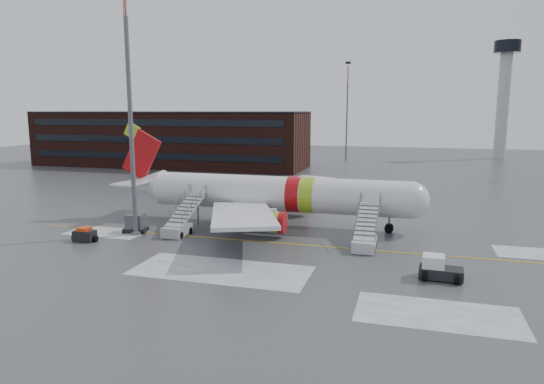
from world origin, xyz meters
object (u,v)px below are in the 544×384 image
(pushback_tug, at_px, (438,269))
(light_mast_near, at_px, (129,96))
(airstair_aft, at_px, (180,224))
(uld_container, at_px, (136,224))
(baggage_tractor, at_px, (85,235))
(airliner, at_px, (269,194))
(airstair_fwd, at_px, (365,237))

(pushback_tug, relative_size, light_mast_near, 0.12)
(airstair_aft, distance_m, uld_container, 4.86)
(baggage_tractor, xyz_separation_m, light_mast_near, (3.42, 3.49, 13.24))
(airstair_aft, height_order, light_mast_near, light_mast_near)
(pushback_tug, bearing_deg, baggage_tractor, 176.86)
(pushback_tug, relative_size, uld_container, 1.27)
(airliner, bearing_deg, airstair_fwd, -30.37)
(airstair_aft, height_order, pushback_tug, airstair_aft)
(uld_container, distance_m, light_mast_near, 13.00)
(airliner, distance_m, pushback_tug, 21.93)
(uld_container, distance_m, baggage_tractor, 5.31)
(uld_container, bearing_deg, baggage_tractor, -121.71)
(airstair_fwd, bearing_deg, airliner, 149.63)
(airstair_aft, bearing_deg, uld_container, -173.09)
(baggage_tractor, bearing_deg, pushback_tug, -3.14)
(airliner, height_order, airstair_aft, airliner)
(airliner, distance_m, uld_container, 14.41)
(airstair_fwd, xyz_separation_m, uld_container, (-23.42, -0.58, -0.19))
(airstair_aft, relative_size, uld_container, 3.04)
(airliner, relative_size, baggage_tractor, 13.39)
(airliner, distance_m, airstair_aft, 10.18)
(airstair_fwd, distance_m, light_mast_near, 26.16)
(baggage_tractor, distance_m, light_mast_near, 14.12)
(pushback_tug, distance_m, uld_container, 30.09)
(baggage_tractor, height_order, light_mast_near, light_mast_near)
(pushback_tug, distance_m, baggage_tractor, 32.26)
(airstair_aft, distance_m, baggage_tractor, 9.17)
(airstair_fwd, relative_size, pushback_tug, 2.39)
(airstair_fwd, relative_size, uld_container, 3.04)
(airliner, xyz_separation_m, baggage_tractor, (-15.05, -11.63, -2.85))
(pushback_tug, distance_m, light_mast_near, 32.03)
(pushback_tug, height_order, uld_container, uld_container)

